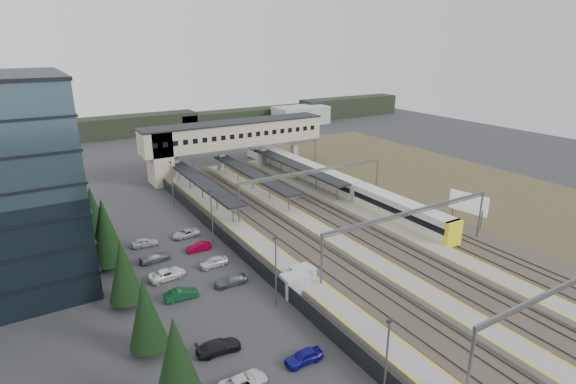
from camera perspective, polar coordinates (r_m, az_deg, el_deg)
ground at (r=60.41m, az=1.33°, el=-8.44°), size 220.00×220.00×0.00m
conifer_row at (r=47.73m, az=-19.22°, el=-10.88°), size 4.42×49.82×9.50m
car_park at (r=50.15m, az=-8.94°, el=-14.07°), size 10.64×44.65×1.25m
lampposts at (r=56.06m, az=-6.28°, el=-5.88°), size 0.50×53.25×8.07m
fence at (r=61.13m, az=-6.40°, el=-7.17°), size 0.08×90.00×2.00m
relay_cabin_near at (r=52.12m, az=0.89°, el=-11.66°), size 3.03×2.29×2.44m
relay_cabin_far at (r=53.92m, az=1.89°, el=-10.64°), size 2.67×2.29×2.30m
rail_corridor at (r=68.84m, az=5.68°, el=-4.72°), size 34.00×90.00×0.92m
canopies at (r=84.11m, az=-4.51°, el=2.34°), size 23.10×30.00×3.28m
footbridge at (r=96.66m, az=-8.25°, el=6.82°), size 40.40×6.40×11.20m
gantries at (r=66.89m, az=8.69°, el=-0.31°), size 28.40×62.28×7.17m
train at (r=86.90m, az=4.74°, el=1.63°), size 2.95×61.60×3.71m
billboard at (r=74.61m, az=21.91°, el=-1.42°), size 1.27×6.16×5.34m
scrub_east at (r=93.60m, az=23.48°, el=0.02°), size 34.00×120.00×0.06m
treeline_far at (r=149.35m, az=-10.16°, el=8.96°), size 170.00×19.00×7.00m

